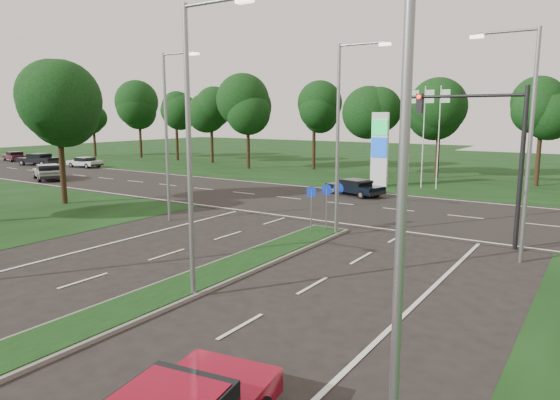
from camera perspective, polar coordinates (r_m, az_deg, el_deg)
The scene contains 18 objects.
verge_far at distance 61.60m, azimuth 22.51°, elevation 3.57°, with size 160.00×50.00×0.02m, color black.
cross_road at distance 31.96m, azimuth 11.66°, elevation -0.92°, with size 160.00×12.00×0.02m, color black.
median_kerb at distance 15.86m, azimuth -17.09°, elevation -11.87°, with size 2.00×26.00×0.12m, color slate.
streetlight_median_near at distance 15.43m, azimuth -9.86°, elevation 6.97°, with size 2.53×0.22×9.00m.
streetlight_median_far at distance 23.72m, azimuth 7.06°, elevation 7.94°, with size 2.53×0.22×9.00m.
streetlight_left_far at distance 27.65m, azimuth -12.60°, elevation 8.02°, with size 2.53×0.22×9.00m.
streetlight_right_far at distance 21.42m, azimuth 26.22°, elevation 6.85°, with size 2.53×0.22×9.00m.
streetlight_right_near at distance 7.77m, azimuth 12.54°, elevation 4.35°, with size 2.53×0.22×9.00m.
traffic_signal at distance 23.66m, azimuth 22.90°, elevation 6.22°, with size 5.10×0.42×7.00m.
median_signs at distance 24.86m, azimuth 5.25°, elevation 0.25°, with size 1.16×1.76×2.38m.
gas_pylon at distance 41.32m, azimuth 11.63°, elevation 5.91°, with size 5.80×1.26×8.00m.
tree_left_far at distance 35.14m, azimuth -23.86°, elevation 9.42°, with size 5.20×5.20×8.86m.
treeline_far at distance 46.61m, azimuth 19.53°, elevation 10.44°, with size 6.00×6.00×9.90m.
navy_sedan at distance 36.53m, azimuth 8.56°, elevation 1.49°, with size 4.63×3.00×1.18m.
far_car_a at distance 49.60m, azimuth -24.95°, elevation 2.96°, with size 5.22×3.86×1.38m.
far_car_b at distance 59.73m, azimuth -21.42°, elevation 4.06°, with size 4.11×1.98×1.15m.
far_car_c at distance 64.48m, azimuth -25.87°, elevation 4.24°, with size 5.12×3.07×1.38m.
far_car_d at distance 71.86m, azimuth -28.06°, elevation 4.46°, with size 4.50×2.68×1.21m.
Camera 1 is at (11.56, -5.23, 5.77)m, focal length 32.00 mm.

